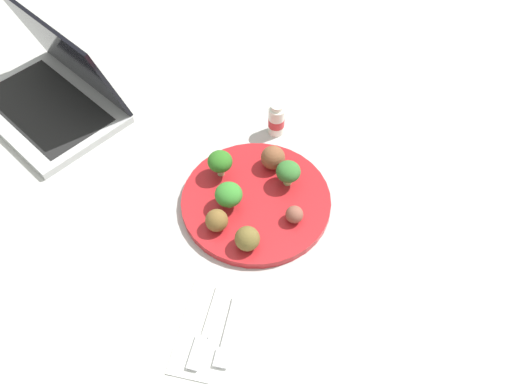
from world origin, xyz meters
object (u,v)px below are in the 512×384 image
meatball_back_right (217,220)px  meatball_back_left (273,158)px  meatball_front_left (247,239)px  broccoli_floret_far_rim (288,172)px  napkin (218,329)px  yogurt_bottle (276,120)px  broccoli_floret_front_left (220,162)px  broccoli_floret_back_right (229,195)px  knife (205,330)px  meatball_far_rim (294,214)px  fork (228,335)px  plate (256,201)px  laptop (52,93)px

meatball_back_right → meatball_back_left: bearing=162.1°
meatball_front_left → broccoli_floret_far_rim: bearing=169.3°
meatball_back_left → meatball_back_right: (0.17, -0.05, -0.00)m
napkin → yogurt_bottle: 0.45m
meatball_back_left → broccoli_floret_front_left: bearing=-60.6°
broccoli_floret_back_right → broccoli_floret_far_rim: (-0.08, 0.09, 0.00)m
napkin → knife: knife is taller
meatball_front_left → knife: (0.16, -0.02, -0.03)m
broccoli_floret_front_left → yogurt_bottle: size_ratio=0.75×
broccoli_floret_back_right → meatball_far_rim: size_ratio=1.61×
broccoli_floret_back_right → broccoli_floret_far_rim: size_ratio=1.01×
yogurt_bottle → meatball_back_right: bearing=-6.5°
knife → napkin: bearing=116.8°
fork → broccoli_floret_far_rim: bearing=178.2°
broccoli_floret_back_right → meatball_back_right: broccoli_floret_back_right is taller
plate → yogurt_bottle: (-0.19, -0.02, 0.03)m
meatball_front_left → laptop: size_ratio=0.11×
laptop → meatball_back_left: bearing=86.2°
broccoli_floret_front_left → fork: 0.32m
broccoli_floret_far_rim → laptop: laptop is taller
broccoli_floret_far_rim → napkin: (0.31, -0.03, -0.05)m
broccoli_floret_front_left → knife: bearing=15.2°
broccoli_floret_back_right → meatball_back_left: 0.13m
knife → laptop: 0.63m
meatball_back_right → fork: meatball_back_right is taller
plate → yogurt_bottle: yogurt_bottle is taller
meatball_back_right → laptop: bearing=-114.2°
broccoli_floret_back_right → meatball_far_rim: 0.12m
meatball_front_left → fork: 0.17m
fork → laptop: laptop is taller
laptop → meatball_front_left: bearing=66.5°
meatball_front_left → napkin: (0.16, 0.00, -0.04)m
plate → yogurt_bottle: size_ratio=3.76×
broccoli_floret_far_rim → meatball_front_left: (0.16, -0.03, -0.01)m
meatball_front_left → fork: size_ratio=0.36×
knife → laptop: (-0.39, -0.49, 0.03)m
napkin → laptop: bearing=-126.4°
meatball_front_left → fork: bearing=6.9°
meatball_front_left → broccoli_floret_front_left: bearing=-144.4°
meatball_back_left → laptop: laptop is taller
meatball_back_left → meatball_far_rim: 0.13m
fork → knife: bearing=-85.7°
broccoli_floret_front_left → yogurt_bottle: bearing=156.9°
meatball_back_right → yogurt_bottle: yogurt_bottle is taller
meatball_back_left → meatball_far_rim: bearing=33.2°
napkin → broccoli_floret_far_rim: bearing=174.7°
plate → broccoli_floret_far_rim: size_ratio=5.40×
napkin → knife: size_ratio=1.17×
broccoli_floret_front_left → fork: broccoli_floret_front_left is taller
plate → broccoli_floret_front_left: 0.10m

